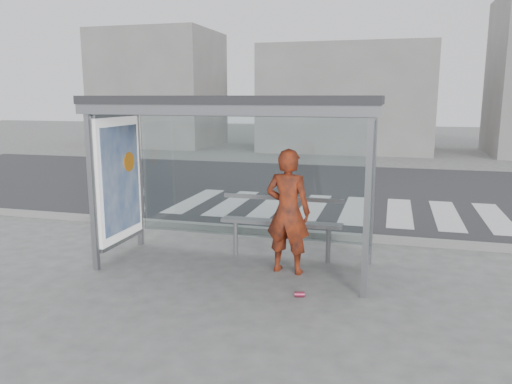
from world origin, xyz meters
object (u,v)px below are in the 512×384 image
Objects in this scene: bus_shelter at (212,138)px; bench at (281,223)px; soda_can at (299,294)px; person at (288,211)px.

bus_shelter is 1.77m from bench.
bus_shelter reaches higher than soda_can.
bus_shelter is at bearing 4.24° from person.
soda_can is (0.36, -0.91, -0.90)m from person.
bus_shelter is 2.14× the size of bench.
bus_shelter is 2.27× the size of person.
person is 0.94× the size of bench.
soda_can is at bearing -68.64° from bench.
bench reaches higher than soda_can.
bus_shelter is at bearing -151.71° from bench.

